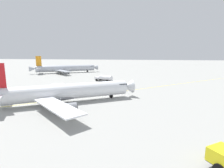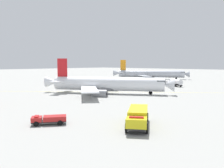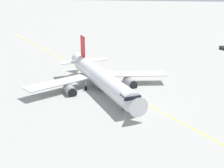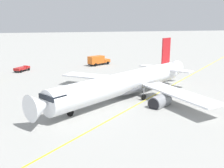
{
  "view_description": "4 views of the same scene",
  "coord_description": "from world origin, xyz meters",
  "px_view_note": "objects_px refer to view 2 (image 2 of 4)",
  "views": [
    {
      "loc": [
        39.41,
        22.11,
        12.81
      ],
      "look_at": [
        0.37,
        15.67,
        5.72
      ],
      "focal_mm": 27.72,
      "sensor_mm": 36.0,
      "label": 1
    },
    {
      "loc": [
        51.99,
        55.09,
        9.27
      ],
      "look_at": [
        -3.29,
        3.35,
        2.83
      ],
      "focal_mm": 39.9,
      "sensor_mm": 36.0,
      "label": 2
    },
    {
      "loc": [
        -16.13,
        76.48,
        25.75
      ],
      "look_at": [
        -4.44,
        4.33,
        2.16
      ],
      "focal_mm": 53.73,
      "sensor_mm": 36.0,
      "label": 3
    },
    {
      "loc": [
        -45.29,
        18.18,
        14.21
      ],
      "look_at": [
        0.7,
        4.65,
        2.28
      ],
      "focal_mm": 40.49,
      "sensor_mm": 36.0,
      "label": 4
    }
  ],
  "objects_px": {
    "fuel_tanker_truck": "(174,82)",
    "baggage_truck_truck": "(85,78)",
    "ops_pickup_truck": "(49,119)",
    "airliner_main": "(107,85)",
    "airliner_secondary": "(150,74)",
    "fire_tender_truck": "(138,116)"
  },
  "relations": [
    {
      "from": "ops_pickup_truck",
      "to": "fire_tender_truck",
      "type": "relative_size",
      "value": 0.55
    },
    {
      "from": "fuel_tanker_truck",
      "to": "airliner_main",
      "type": "bearing_deg",
      "value": 110.48
    },
    {
      "from": "airliner_secondary",
      "to": "ops_pickup_truck",
      "type": "distance_m",
      "value": 110.66
    },
    {
      "from": "ops_pickup_truck",
      "to": "airliner_secondary",
      "type": "bearing_deg",
      "value": -118.01
    },
    {
      "from": "baggage_truck_truck",
      "to": "fire_tender_truck",
      "type": "distance_m",
      "value": 102.51
    },
    {
      "from": "ops_pickup_truck",
      "to": "fire_tender_truck",
      "type": "height_order",
      "value": "fire_tender_truck"
    },
    {
      "from": "airliner_main",
      "to": "airliner_secondary",
      "type": "relative_size",
      "value": 0.91
    },
    {
      "from": "airliner_secondary",
      "to": "fire_tender_truck",
      "type": "distance_m",
      "value": 108.65
    },
    {
      "from": "airliner_main",
      "to": "baggage_truck_truck",
      "type": "distance_m",
      "value": 63.13
    },
    {
      "from": "fire_tender_truck",
      "to": "fuel_tanker_truck",
      "type": "bearing_deg",
      "value": 170.1
    },
    {
      "from": "fire_tender_truck",
      "to": "airliner_secondary",
      "type": "bearing_deg",
      "value": 179.09
    },
    {
      "from": "fuel_tanker_truck",
      "to": "baggage_truck_truck",
      "type": "relative_size",
      "value": 2.06
    },
    {
      "from": "fuel_tanker_truck",
      "to": "baggage_truck_truck",
      "type": "height_order",
      "value": "fuel_tanker_truck"
    },
    {
      "from": "airliner_secondary",
      "to": "fire_tender_truck",
      "type": "relative_size",
      "value": 4.09
    },
    {
      "from": "ops_pickup_truck",
      "to": "fuel_tanker_truck",
      "type": "xyz_separation_m",
      "value": [
        -68.47,
        -17.03,
        0.77
      ]
    },
    {
      "from": "airliner_main",
      "to": "airliner_secondary",
      "type": "height_order",
      "value": "airliner_secondary"
    },
    {
      "from": "ops_pickup_truck",
      "to": "fuel_tanker_truck",
      "type": "bearing_deg",
      "value": -130.66
    },
    {
      "from": "airliner_secondary",
      "to": "fire_tender_truck",
      "type": "bearing_deg",
      "value": -85.96
    },
    {
      "from": "airliner_secondary",
      "to": "fuel_tanker_truck",
      "type": "bearing_deg",
      "value": -72.57
    },
    {
      "from": "airliner_main",
      "to": "ops_pickup_truck",
      "type": "bearing_deg",
      "value": -89.63
    },
    {
      "from": "ops_pickup_truck",
      "to": "fuel_tanker_truck",
      "type": "height_order",
      "value": "fuel_tanker_truck"
    },
    {
      "from": "fuel_tanker_truck",
      "to": "fire_tender_truck",
      "type": "relative_size",
      "value": 0.93
    }
  ]
}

